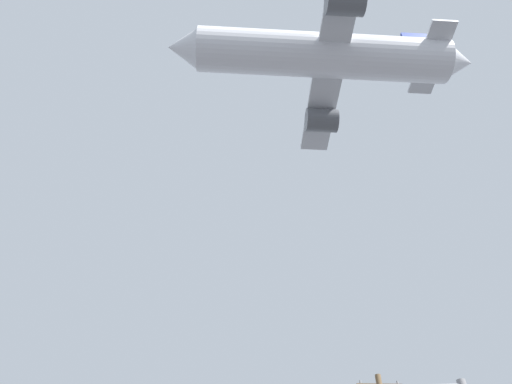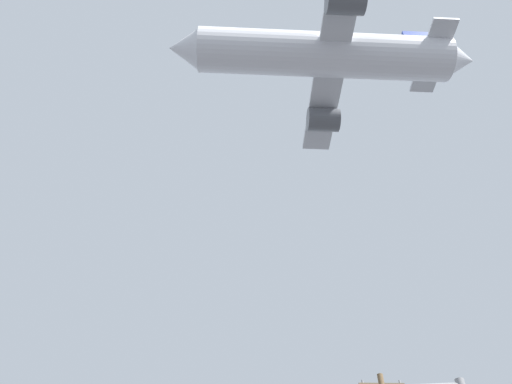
{
  "view_description": "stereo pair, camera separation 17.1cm",
  "coord_description": "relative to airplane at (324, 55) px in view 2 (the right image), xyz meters",
  "views": [
    {
      "loc": [
        0.19,
        -4.08,
        1.17
      ],
      "look_at": [
        0.7,
        11.17,
        15.37
      ],
      "focal_mm": 34.52,
      "sensor_mm": 36.0,
      "label": 1
    },
    {
      "loc": [
        0.37,
        -4.09,
        1.17
      ],
      "look_at": [
        0.7,
        11.17,
        15.37
      ],
      "focal_mm": 34.52,
      "sensor_mm": 36.0,
      "label": 2
    }
  ],
  "objects": [
    {
      "name": "airplane",
      "position": [
        0.0,
        0.0,
        0.0
      ],
      "size": [
        25.72,
        19.87,
        7.04
      ],
      "color": "white"
    }
  ]
}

